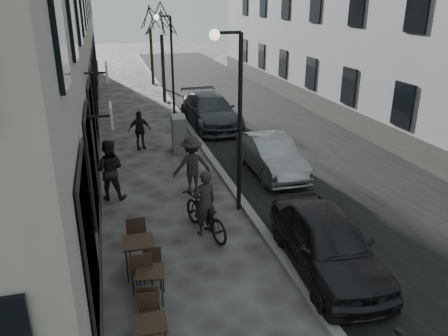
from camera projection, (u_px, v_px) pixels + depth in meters
name	position (u px, v px, depth m)	size (l,w,h in m)	color
road	(253.00, 117.00, 22.85)	(7.30, 60.00, 0.00)	black
kerb	(185.00, 121.00, 21.94)	(0.25, 60.00, 0.12)	gray
streetlamp_near	(234.00, 104.00, 11.73)	(0.90, 0.28, 5.09)	black
streetlamp_far	(169.00, 54.00, 22.52)	(0.90, 0.28, 5.09)	black
tree_near	(161.00, 20.00, 24.70)	(2.40, 2.40, 5.70)	black
tree_far	(149.00, 17.00, 30.10)	(2.40, 2.40, 5.70)	black
bistro_set_a	(151.00, 335.00, 7.48)	(0.57, 1.35, 0.79)	black
bistro_set_b	(151.00, 282.00, 8.84)	(0.66, 1.45, 0.83)	black
bistro_set_c	(139.00, 254.00, 9.69)	(0.69, 1.67, 0.98)	black
utility_cabinet	(179.00, 134.00, 17.50)	(0.54, 0.97, 1.46)	slate
bicycle	(205.00, 215.00, 11.37)	(0.72, 2.06, 1.08)	black
cyclist_rider	(205.00, 203.00, 11.24)	(0.65, 0.42, 1.77)	#292624
pedestrian_near	(109.00, 170.00, 13.26)	(0.92, 0.72, 1.90)	black
pedestrian_mid	(192.00, 165.00, 13.66)	(1.21, 0.69, 1.87)	#2B2926
pedestrian_far	(139.00, 130.00, 17.81)	(0.93, 0.39, 1.59)	black
car_near	(327.00, 242.00, 9.77)	(1.67, 4.16, 1.42)	black
car_mid	(271.00, 155.00, 15.36)	(1.40, 4.01, 1.32)	gray
car_far	(210.00, 111.00, 21.05)	(2.12, 5.22, 1.52)	#393E44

